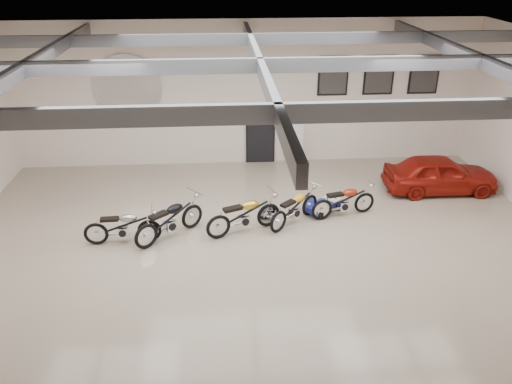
{
  "coord_description": "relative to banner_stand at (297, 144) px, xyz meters",
  "views": [
    {
      "loc": [
        -0.88,
        -10.89,
        7.04
      ],
      "look_at": [
        0.0,
        1.2,
        1.1
      ],
      "focal_mm": 35.0,
      "sensor_mm": 36.0,
      "label": 1
    }
  ],
  "objects": [
    {
      "name": "logo_plaque",
      "position": [
        -5.75,
        0.45,
        1.97
      ],
      "size": [
        2.3,
        0.06,
        1.16
      ],
      "primitive_type": null,
      "color": "silver",
      "rests_on": "back_wall"
    },
    {
      "name": "back_wall",
      "position": [
        -1.75,
        0.5,
        1.67
      ],
      "size": [
        16.0,
        0.02,
        5.0
      ],
      "primitive_type": "cube",
      "color": "silver",
      "rests_on": "floor"
    },
    {
      "name": "motorcycle_red",
      "position": [
        0.82,
        -3.82,
        -0.32
      ],
      "size": [
        2.04,
        1.08,
        1.02
      ],
      "primitive_type": null,
      "rotation": [
        0.0,
        0.0,
        0.26
      ],
      "color": "silver",
      "rests_on": "floor"
    },
    {
      "name": "ceiling_beams",
      "position": [
        -1.75,
        -5.5,
        3.92
      ],
      "size": [
        15.8,
        11.8,
        0.32
      ],
      "primitive_type": null,
      "color": "#5A5D62",
      "rests_on": "ceiling"
    },
    {
      "name": "poster_right",
      "position": [
        4.45,
        0.46,
        2.27
      ],
      "size": [
        1.05,
        0.08,
        1.35
      ],
      "primitive_type": null,
      "color": "black",
      "rests_on": "back_wall"
    },
    {
      "name": "banner_stand",
      "position": [
        0.0,
        0.0,
        0.0
      ],
      "size": [
        0.45,
        0.19,
        1.66
      ],
      "primitive_type": null,
      "rotation": [
        0.0,
        0.0,
        -0.01
      ],
      "color": "white",
      "rests_on": "floor"
    },
    {
      "name": "oil_sign",
      "position": [
        0.15,
        0.45,
        0.87
      ],
      "size": [
        0.72,
        0.1,
        0.72
      ],
      "primitive_type": null,
      "color": "white",
      "rests_on": "back_wall"
    },
    {
      "name": "motorcycle_black",
      "position": [
        -4.09,
        -4.67,
        -0.27
      ],
      "size": [
        2.06,
        1.91,
        1.12
      ],
      "primitive_type": null,
      "rotation": [
        0.0,
        0.0,
        0.71
      ],
      "color": "silver",
      "rests_on": "floor"
    },
    {
      "name": "poster_mid",
      "position": [
        2.85,
        0.46,
        2.27
      ],
      "size": [
        1.05,
        0.08,
        1.35
      ],
      "primitive_type": null,
      "color": "black",
      "rests_on": "back_wall"
    },
    {
      "name": "motorcycle_gold",
      "position": [
        -2.1,
        -4.53,
        -0.27
      ],
      "size": [
        2.24,
        1.42,
        1.12
      ],
      "primitive_type": null,
      "rotation": [
        0.0,
        0.0,
        0.38
      ],
      "color": "silver",
      "rests_on": "floor"
    },
    {
      "name": "go_kart",
      "position": [
        0.4,
        -3.41,
        -0.57
      ],
      "size": [
        1.53,
        1.43,
        0.53
      ],
      "primitive_type": null,
      "rotation": [
        0.0,
        0.0,
        0.7
      ],
      "color": "navy",
      "rests_on": "floor"
    },
    {
      "name": "poster_left",
      "position": [
        1.25,
        0.46,
        2.27
      ],
      "size": [
        1.05,
        0.08,
        1.35
      ],
      "primitive_type": null,
      "color": "black",
      "rests_on": "back_wall"
    },
    {
      "name": "floor",
      "position": [
        -1.75,
        -5.5,
        -0.83
      ],
      "size": [
        16.0,
        12.0,
        0.01
      ],
      "primitive_type": "cube",
      "color": "tan",
      "rests_on": "ground"
    },
    {
      "name": "motorcycle_yellow",
      "position": [
        -0.65,
        -4.13,
        -0.32
      ],
      "size": [
        1.86,
        1.76,
        1.02
      ],
      "primitive_type": null,
      "rotation": [
        0.0,
        0.0,
        0.73
      ],
      "color": "silver",
      "rests_on": "floor"
    },
    {
      "name": "door",
      "position": [
        -1.25,
        0.45,
        0.22
      ],
      "size": [
        0.92,
        0.08,
        2.1
      ],
      "primitive_type": "cube",
      "color": "black",
      "rests_on": "back_wall"
    },
    {
      "name": "ceiling",
      "position": [
        -1.75,
        -5.5,
        4.17
      ],
      "size": [
        16.0,
        12.0,
        0.01
      ],
      "primitive_type": "cube",
      "color": "slate",
      "rests_on": "back_wall"
    },
    {
      "name": "motorcycle_silver",
      "position": [
        -5.3,
        -4.86,
        -0.32
      ],
      "size": [
        1.99,
        0.7,
        1.02
      ],
      "primitive_type": null,
      "rotation": [
        0.0,
        0.0,
        0.05
      ],
      "color": "silver",
      "rests_on": "floor"
    },
    {
      "name": "vintage_car",
      "position": [
        4.25,
        -2.4,
        -0.23
      ],
      "size": [
        1.46,
        3.53,
        1.2
      ],
      "primitive_type": "imported",
      "rotation": [
        0.0,
        0.0,
        1.56
      ],
      "color": "maroon",
      "rests_on": "floor"
    }
  ]
}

